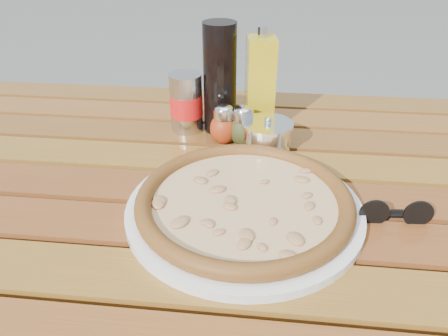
# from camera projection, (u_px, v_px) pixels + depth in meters

# --- Properties ---
(table) EXTENTS (1.40, 0.90, 0.75)m
(table) POSITION_uv_depth(u_px,v_px,m) (223.00, 225.00, 0.77)
(table) COLOR #3A1D0D
(table) RESTS_ON ground
(plate) EXTENTS (0.46, 0.46, 0.01)m
(plate) POSITION_uv_depth(u_px,v_px,m) (244.00, 209.00, 0.67)
(plate) COLOR white
(plate) RESTS_ON table
(pizza) EXTENTS (0.37, 0.37, 0.03)m
(pizza) POSITION_uv_depth(u_px,v_px,m) (244.00, 201.00, 0.66)
(pizza) COLOR #FAE3B3
(pizza) RESTS_ON plate
(pepper_shaker) EXTENTS (0.06, 0.06, 0.08)m
(pepper_shaker) POSITION_uv_depth(u_px,v_px,m) (224.00, 125.00, 0.85)
(pepper_shaker) COLOR #AB3613
(pepper_shaker) RESTS_ON table
(oregano_shaker) EXTENTS (0.06, 0.06, 0.08)m
(oregano_shaker) POSITION_uv_depth(u_px,v_px,m) (243.00, 126.00, 0.84)
(oregano_shaker) COLOR #3C411A
(oregano_shaker) RESTS_ON table
(dark_bottle) EXTENTS (0.09, 0.09, 0.22)m
(dark_bottle) POSITION_uv_depth(u_px,v_px,m) (220.00, 79.00, 0.86)
(dark_bottle) COLOR black
(dark_bottle) RESTS_ON table
(soda_can) EXTENTS (0.07, 0.07, 0.12)m
(soda_can) POSITION_uv_depth(u_px,v_px,m) (186.00, 103.00, 0.89)
(soda_can) COLOR silver
(soda_can) RESTS_ON table
(olive_oil_cruet) EXTENTS (0.06, 0.06, 0.21)m
(olive_oil_cruet) POSITION_uv_depth(u_px,v_px,m) (260.00, 84.00, 0.88)
(olive_oil_cruet) COLOR gold
(olive_oil_cruet) RESTS_ON table
(parmesan_tin) EXTENTS (0.13, 0.13, 0.07)m
(parmesan_tin) POSITION_uv_depth(u_px,v_px,m) (267.00, 137.00, 0.82)
(parmesan_tin) COLOR silver
(parmesan_tin) RESTS_ON table
(sunglasses) EXTENTS (0.11, 0.03, 0.04)m
(sunglasses) POSITION_uv_depth(u_px,v_px,m) (395.00, 213.00, 0.64)
(sunglasses) COLOR black
(sunglasses) RESTS_ON table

